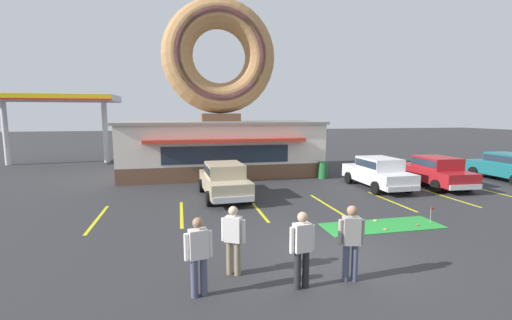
{
  "coord_description": "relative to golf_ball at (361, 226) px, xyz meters",
  "views": [
    {
      "loc": [
        -3.87,
        -8.06,
        3.76
      ],
      "look_at": [
        -0.97,
        5.0,
        2.0
      ],
      "focal_mm": 24.0,
      "sensor_mm": 36.0,
      "label": 1
    }
  ],
  "objects": [
    {
      "name": "trash_bin",
      "position": [
        2.43,
        8.72,
        0.45
      ],
      "size": [
        0.57,
        0.57,
        0.97
      ],
      "color": "#1E662D",
      "rests_on": "ground"
    },
    {
      "name": "parking_stripe_far_left",
      "position": [
        -8.88,
        2.97,
        -0.05
      ],
      "size": [
        0.12,
        3.6,
        0.01
      ],
      "primitive_type": "cube",
      "color": "yellow",
      "rests_on": "ground"
    },
    {
      "name": "parking_stripe_mid_right",
      "position": [
        3.12,
        2.97,
        -0.05
      ],
      "size": [
        0.12,
        3.6,
        0.01
      ],
      "primitive_type": "cube",
      "color": "yellow",
      "rests_on": "ground"
    },
    {
      "name": "pedestrian_clipboard_woman",
      "position": [
        -5.55,
        -3.26,
        0.89
      ],
      "size": [
        0.59,
        0.31,
        1.7
      ],
      "color": "#474C66",
      "rests_on": "ground"
    },
    {
      "name": "putting_flag_pin",
      "position": [
        2.61,
        -0.15,
        0.39
      ],
      "size": [
        0.13,
        0.01,
        0.55
      ],
      "color": "silver",
      "rests_on": "putting_mat"
    },
    {
      "name": "gas_station_canopy",
      "position": [
        -15.14,
        19.04,
        4.81
      ],
      "size": [
        9.0,
        4.46,
        5.3
      ],
      "color": "silver",
      "rests_on": "ground"
    },
    {
      "name": "parking_stripe_right",
      "position": [
        6.12,
        2.97,
        -0.05
      ],
      "size": [
        0.12,
        3.6,
        0.01
      ],
      "primitive_type": "cube",
      "color": "yellow",
      "rests_on": "ground"
    },
    {
      "name": "parking_stripe_far_right",
      "position": [
        9.12,
        2.97,
        -0.05
      ],
      "size": [
        0.12,
        3.6,
        0.01
      ],
      "primitive_type": "cube",
      "color": "yellow",
      "rests_on": "ground"
    },
    {
      "name": "pedestrian_hooded_kid",
      "position": [
        -3.35,
        -3.4,
        0.9
      ],
      "size": [
        0.59,
        0.29,
        1.71
      ],
      "color": "#232328",
      "rests_on": "ground"
    },
    {
      "name": "putting_mat",
      "position": [
        0.78,
        -0.04,
        -0.04
      ],
      "size": [
        4.09,
        1.37,
        0.03
      ],
      "primitive_type": "cube",
      "color": "green",
      "rests_on": "ground"
    },
    {
      "name": "mini_donut_mid_left",
      "position": [
        1.98,
        -0.28,
        -0.0
      ],
      "size": [
        0.13,
        0.13,
        0.04
      ],
      "primitive_type": "torus",
      "color": "brown",
      "rests_on": "putting_mat"
    },
    {
      "name": "mini_donut_near_right",
      "position": [
        0.08,
        0.06,
        -0.0
      ],
      "size": [
        0.13,
        0.13,
        0.04
      ],
      "primitive_type": "torus",
      "color": "#A5724C",
      "rests_on": "putting_mat"
    },
    {
      "name": "car_teal",
      "position": [
        12.44,
        5.68,
        0.82
      ],
      "size": [
        2.0,
        4.57,
        1.6
      ],
      "color": "#196066",
      "rests_on": "ground"
    },
    {
      "name": "pedestrian_leather_jacket_man",
      "position": [
        -4.7,
        -2.45,
        0.87
      ],
      "size": [
        0.53,
        0.4,
        1.67
      ],
      "color": "#7F7056",
      "rests_on": "ground"
    },
    {
      "name": "car_white",
      "position": [
        4.06,
        5.53,
        0.82
      ],
      "size": [
        2.01,
        4.57,
        1.6
      ],
      "color": "silver",
      "rests_on": "ground"
    },
    {
      "name": "car_red",
      "position": [
        7.23,
        5.21,
        0.82
      ],
      "size": [
        2.19,
        4.66,
        1.6
      ],
      "color": "maroon",
      "rests_on": "ground"
    },
    {
      "name": "mini_donut_near_left",
      "position": [
        0.63,
        -0.46,
        -0.0
      ],
      "size": [
        0.13,
        0.13,
        0.04
      ],
      "primitive_type": "torus",
      "color": "#D17F47",
      "rests_on": "putting_mat"
    },
    {
      "name": "parking_stripe_left",
      "position": [
        -5.88,
        2.97,
        -0.05
      ],
      "size": [
        0.12,
        3.6,
        0.01
      ],
      "primitive_type": "cube",
      "color": "yellow",
      "rests_on": "ground"
    },
    {
      "name": "ground_plane",
      "position": [
        -1.98,
        -2.03,
        -0.05
      ],
      "size": [
        160.0,
        160.0,
        0.0
      ],
      "primitive_type": "plane",
      "color": "#2D2D30"
    },
    {
      "name": "car_champagne",
      "position": [
        -3.95,
        5.22,
        0.82
      ],
      "size": [
        2.14,
        4.64,
        1.6
      ],
      "color": "#BCAD89",
      "rests_on": "ground"
    },
    {
      "name": "donut_shop_building",
      "position": [
        -3.31,
        11.92,
        3.69
      ],
      "size": [
        12.3,
        6.75,
        10.96
      ],
      "color": "brown",
      "rests_on": "ground"
    },
    {
      "name": "parking_stripe_centre",
      "position": [
        0.12,
        2.97,
        -0.05
      ],
      "size": [
        0.12,
        3.6,
        0.01
      ],
      "primitive_type": "cube",
      "color": "yellow",
      "rests_on": "ground"
    },
    {
      "name": "parking_stripe_mid_left",
      "position": [
        -2.88,
        2.97,
        -0.05
      ],
      "size": [
        0.12,
        3.6,
        0.01
      ],
      "primitive_type": "cube",
      "color": "yellow",
      "rests_on": "ground"
    },
    {
      "name": "golf_ball",
      "position": [
        0.0,
        0.0,
        0.0
      ],
      "size": [
        0.04,
        0.04,
        0.04
      ],
      "primitive_type": "sphere",
      "color": "white",
      "rests_on": "putting_mat"
    },
    {
      "name": "mini_donut_mid_centre",
      "position": [
        0.82,
        0.45,
        -0.0
      ],
      "size": [
        0.13,
        0.13,
        0.04
      ],
      "primitive_type": "torus",
      "color": "#E5C666",
      "rests_on": "putting_mat"
    },
    {
      "name": "pedestrian_blue_sweater_man",
      "position": [
        -2.16,
        -3.33,
        0.93
      ],
      "size": [
        0.59,
        0.31,
        1.76
      ],
      "color": "#474C66",
      "rests_on": "ground"
    }
  ]
}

